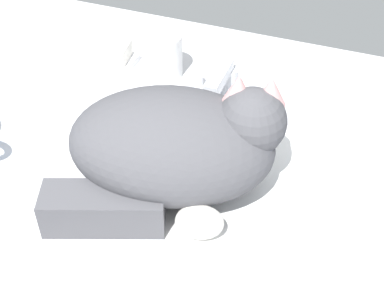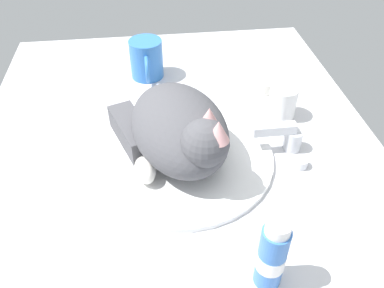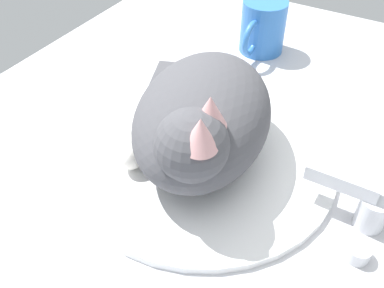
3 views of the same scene
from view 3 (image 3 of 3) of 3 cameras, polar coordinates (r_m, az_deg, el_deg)
The scene contains 5 objects.
ground_plane at distance 61.54cm, azimuth 1.34°, elevation -2.96°, with size 110.00×82.50×3.00cm, color silver.
sink_basin at distance 60.14cm, azimuth 1.37°, elevation -1.60°, with size 36.27×36.27×1.02cm, color white.
faucet at distance 54.87cm, azimuth 21.47°, elevation -7.43°, with size 13.40×10.25×6.35cm.
cat at distance 55.04cm, azimuth 0.93°, elevation 3.29°, with size 28.09×24.85×15.22cm.
coffee_mug at distance 83.28cm, azimuth 9.19°, elevation 14.86°, with size 12.53×8.14×9.60cm.
Camera 3 is at (38.58, 20.61, 41.79)cm, focal length 40.76 mm.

